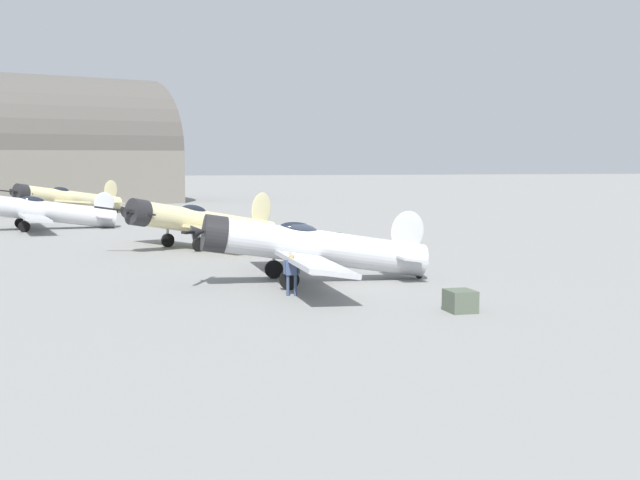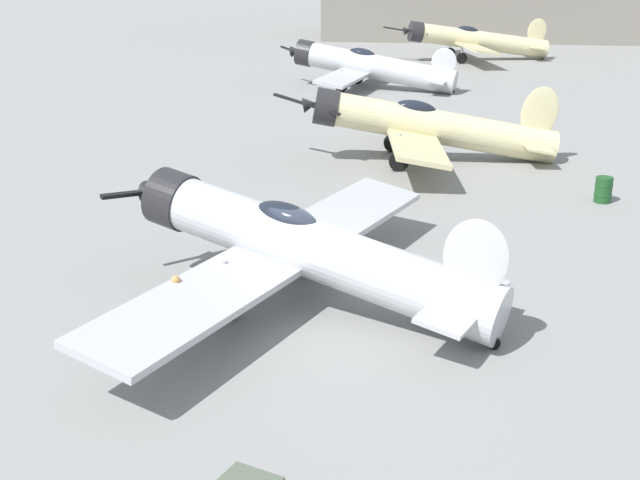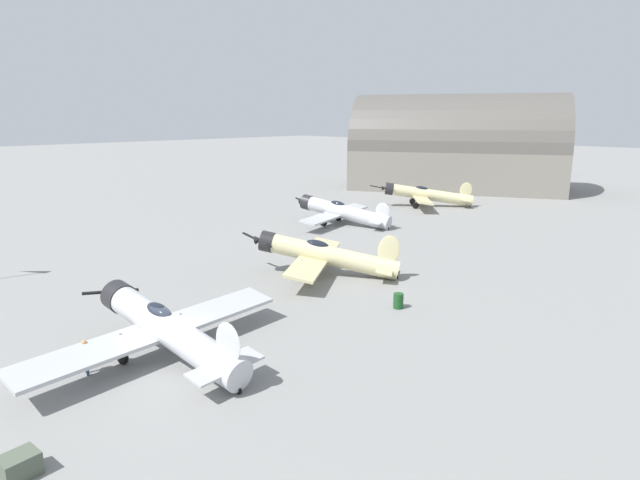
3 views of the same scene
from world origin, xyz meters
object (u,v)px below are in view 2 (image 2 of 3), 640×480
(airplane_far_line, at_px, (369,66))
(airplane_mid_apron, at_px, (427,126))
(airplane_foreground, at_px, (301,247))
(fuel_drum, at_px, (603,190))
(ground_crew_mechanic, at_px, (177,302))
(airplane_outer_stand, at_px, (474,40))

(airplane_far_line, bearing_deg, airplane_mid_apron, 113.84)
(airplane_foreground, height_order, airplane_mid_apron, airplane_mid_apron)
(airplane_foreground, height_order, airplane_far_line, airplane_foreground)
(airplane_foreground, xyz_separation_m, fuel_drum, (12.95, -3.74, -1.08))
(fuel_drum, bearing_deg, airplane_far_line, 49.90)
(ground_crew_mechanic, bearing_deg, airplane_mid_apron, 22.36)
(ground_crew_mechanic, relative_size, fuel_drum, 1.80)
(airplane_far_line, relative_size, airplane_outer_stand, 1.11)
(airplane_outer_stand, distance_m, fuel_drum, 36.58)
(airplane_outer_stand, height_order, ground_crew_mechanic, airplane_outer_stand)
(ground_crew_mechanic, bearing_deg, airplane_foreground, -6.15)
(airplane_mid_apron, relative_size, fuel_drum, 12.02)
(airplane_mid_apron, xyz_separation_m, ground_crew_mechanic, (-17.89, -2.87, -0.51))
(airplane_far_line, xyz_separation_m, ground_crew_mechanic, (-32.02, -13.93, -0.40))
(fuel_drum, bearing_deg, ground_crew_mechanic, 163.21)
(airplane_mid_apron, distance_m, ground_crew_mechanic, 18.13)
(fuel_drum, bearing_deg, airplane_outer_stand, 30.94)
(airplane_mid_apron, bearing_deg, airplane_far_line, -85.13)
(airplane_far_line, xyz_separation_m, airplane_outer_stand, (15.52, -0.01, 0.15))
(airplane_foreground, height_order, airplane_outer_stand, airplane_outer_stand)
(airplane_far_line, relative_size, fuel_drum, 13.23)
(airplane_outer_stand, bearing_deg, ground_crew_mechanic, 65.06)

